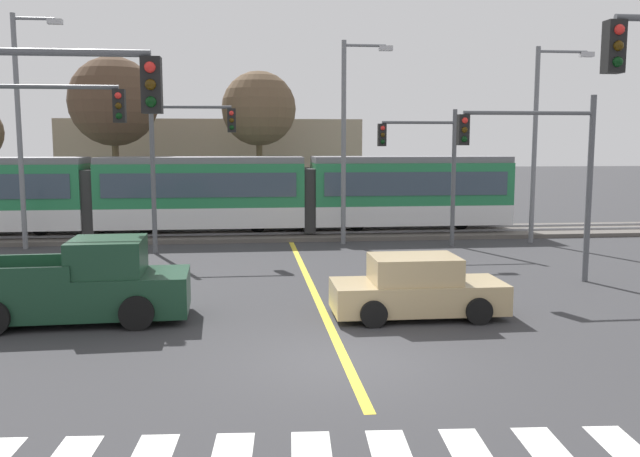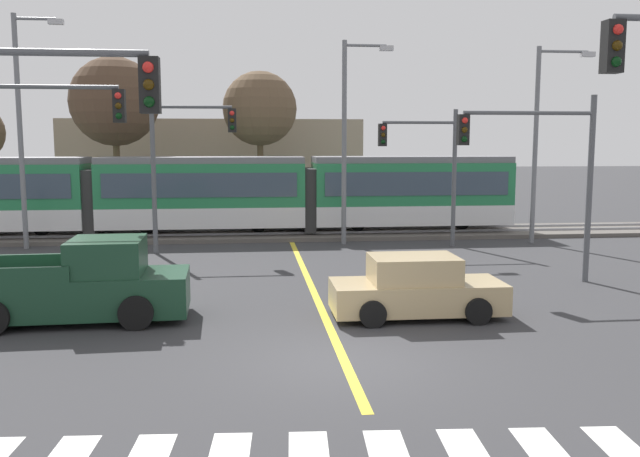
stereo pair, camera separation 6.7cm
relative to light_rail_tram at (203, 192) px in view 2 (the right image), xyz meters
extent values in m
plane|color=#333335|center=(3.86, -17.87, -2.05)|extent=(200.00, 200.00, 0.00)
cube|color=#56514C|center=(3.86, 0.01, -1.96)|extent=(120.00, 4.00, 0.18)
cube|color=#939399|center=(3.86, -0.71, -1.82)|extent=(120.00, 0.08, 0.10)
cube|color=#939399|center=(3.86, 0.73, -1.82)|extent=(120.00, 0.08, 0.10)
cylinder|color=black|center=(-7.03, 0.01, -1.52)|extent=(0.70, 0.20, 0.70)
cube|color=silver|center=(0.00, 0.01, -1.07)|extent=(9.00, 2.60, 0.90)
cube|color=#237A47|center=(0.00, 0.01, 0.33)|extent=(9.00, 2.60, 1.90)
cube|color=#384756|center=(0.00, -1.31, 0.38)|extent=(8.28, 0.04, 1.04)
cube|color=slate|center=(0.00, 0.01, 1.42)|extent=(9.00, 2.39, 0.28)
cylinder|color=black|center=(2.47, 0.01, -1.52)|extent=(0.70, 0.20, 0.70)
cylinder|color=black|center=(-2.48, 0.01, -1.52)|extent=(0.70, 0.20, 0.70)
cube|color=silver|center=(9.50, 0.01, -1.07)|extent=(9.00, 2.60, 0.90)
cube|color=#237A47|center=(9.50, 0.01, 0.33)|extent=(9.00, 2.60, 1.90)
cube|color=#384756|center=(9.50, -1.31, 0.38)|extent=(8.28, 0.04, 1.04)
cube|color=slate|center=(9.50, 0.01, 1.42)|extent=(9.00, 2.39, 0.28)
cylinder|color=black|center=(11.97, 0.01, -1.52)|extent=(0.70, 0.20, 0.70)
cylinder|color=black|center=(7.02, 0.01, -1.52)|extent=(0.70, 0.20, 0.70)
cube|color=#2D2D2D|center=(-4.75, 0.01, -0.37)|extent=(0.50, 2.34, 2.80)
cube|color=#2D2D2D|center=(4.75, 0.01, -0.37)|extent=(0.50, 2.34, 2.80)
cube|color=gold|center=(3.86, -11.25, -2.04)|extent=(0.20, 18.50, 0.01)
cube|color=tan|center=(6.12, -14.66, -1.53)|extent=(4.20, 1.71, 0.72)
cube|color=tan|center=(6.02, -14.66, -0.85)|extent=(2.10, 1.53, 0.64)
cube|color=#384756|center=(7.02, -14.66, -0.85)|extent=(0.10, 1.43, 0.52)
cube|color=#384756|center=(6.02, -13.88, -0.85)|extent=(1.79, 0.04, 0.48)
cylinder|color=black|center=(7.38, -13.81, -1.73)|extent=(0.64, 0.22, 0.64)
cylinder|color=black|center=(7.38, -15.51, -1.73)|extent=(0.64, 0.22, 0.64)
cylinder|color=black|center=(4.86, -13.80, -1.73)|extent=(0.64, 0.22, 0.64)
cylinder|color=black|center=(4.86, -15.50, -1.73)|extent=(0.64, 0.22, 0.64)
cube|color=#193D28|center=(-2.17, -14.19, -1.38)|extent=(5.47, 2.15, 0.96)
cube|color=#193D28|center=(-1.36, -14.16, -0.48)|extent=(1.76, 1.90, 0.84)
cube|color=#384756|center=(-0.61, -14.13, -0.46)|extent=(0.16, 1.70, 0.66)
cube|color=#193D28|center=(-3.42, -13.31, -0.72)|extent=(2.70, 0.22, 0.36)
cube|color=#193D28|center=(-3.35, -15.15, -0.72)|extent=(2.70, 0.22, 0.36)
cylinder|color=black|center=(-0.64, -13.15, -1.65)|extent=(0.81, 0.31, 0.80)
cylinder|color=black|center=(-0.57, -15.11, -1.65)|extent=(0.81, 0.31, 0.80)
cylinder|color=black|center=(-3.77, -13.26, -1.65)|extent=(0.81, 0.31, 0.80)
cylinder|color=#515459|center=(-3.44, -11.38, 3.70)|extent=(4.00, 0.12, 0.12)
cube|color=black|center=(-1.44, -11.38, 3.20)|extent=(0.32, 0.28, 0.90)
sphere|color=red|center=(-1.44, -11.53, 3.47)|extent=(0.18, 0.18, 0.18)
sphere|color=#3A2706|center=(-1.44, -11.53, 3.20)|extent=(0.18, 0.18, 0.18)
sphere|color=black|center=(-1.44, -11.53, 2.93)|extent=(0.18, 0.18, 0.18)
cylinder|color=#515459|center=(12.33, -11.07, 0.79)|extent=(0.18, 0.18, 5.67)
cylinder|color=#515459|center=(10.33, -11.07, 3.08)|extent=(4.00, 0.12, 0.12)
cube|color=black|center=(8.33, -11.07, 2.58)|extent=(0.32, 0.28, 0.90)
sphere|color=red|center=(8.33, -11.22, 2.85)|extent=(0.18, 0.18, 0.18)
sphere|color=#3A2706|center=(8.33, -11.22, 2.58)|extent=(0.18, 0.18, 0.18)
sphere|color=black|center=(8.33, -11.22, 2.31)|extent=(0.18, 0.18, 0.18)
cube|color=black|center=(8.35, -19.16, 3.87)|extent=(0.32, 0.28, 0.90)
sphere|color=red|center=(8.35, -19.31, 4.14)|extent=(0.18, 0.18, 0.18)
sphere|color=#3A2706|center=(8.35, -19.31, 3.87)|extent=(0.18, 0.18, 0.18)
sphere|color=black|center=(8.35, -19.31, 3.60)|extent=(0.18, 0.18, 0.18)
cylinder|color=#515459|center=(-1.54, -4.30, 0.94)|extent=(0.18, 0.18, 5.97)
cylinder|color=#515459|center=(-0.04, -4.30, 3.54)|extent=(3.00, 0.12, 0.12)
cube|color=black|center=(1.46, -4.30, 3.04)|extent=(0.32, 0.28, 0.90)
sphere|color=red|center=(1.46, -4.45, 3.31)|extent=(0.18, 0.18, 0.18)
sphere|color=#3A2706|center=(1.46, -4.45, 3.04)|extent=(0.18, 0.18, 0.18)
sphere|color=black|center=(1.46, -4.45, 2.77)|extent=(0.18, 0.18, 0.18)
cylinder|color=#515459|center=(10.42, -3.62, 0.74)|extent=(0.18, 0.18, 5.58)
cylinder|color=#515459|center=(8.92, -3.62, 3.00)|extent=(3.00, 0.12, 0.12)
cube|color=black|center=(7.42, -3.62, 2.50)|extent=(0.32, 0.28, 0.90)
sphere|color=red|center=(7.42, -3.77, 2.77)|extent=(0.18, 0.18, 0.18)
sphere|color=#3A2706|center=(7.42, -3.77, 2.50)|extent=(0.18, 0.18, 0.18)
sphere|color=black|center=(7.42, -3.77, 2.23)|extent=(0.18, 0.18, 0.18)
cylinder|color=#515459|center=(-1.29, -19.23, 3.64)|extent=(3.50, 0.12, 0.12)
cube|color=black|center=(0.46, -19.23, 3.14)|extent=(0.32, 0.28, 0.90)
sphere|color=red|center=(0.46, -19.38, 3.41)|extent=(0.18, 0.18, 0.18)
sphere|color=#3A2706|center=(0.46, -19.38, 3.14)|extent=(0.18, 0.18, 0.18)
sphere|color=black|center=(0.46, -19.38, 2.87)|extent=(0.18, 0.18, 0.18)
cylinder|color=slate|center=(-6.89, -2.54, 2.56)|extent=(0.20, 0.20, 9.21)
cylinder|color=slate|center=(-6.11, -2.54, 6.97)|extent=(1.57, 0.12, 0.12)
cube|color=#B2B2B7|center=(-5.32, -2.54, 6.87)|extent=(0.56, 0.28, 0.20)
cylinder|color=slate|center=(6.01, -2.65, 2.14)|extent=(0.20, 0.20, 8.37)
cylinder|color=slate|center=(6.87, -2.65, 6.13)|extent=(1.73, 0.12, 0.12)
cube|color=#B2B2B7|center=(7.74, -2.65, 6.03)|extent=(0.56, 0.28, 0.20)
cylinder|color=slate|center=(14.04, -3.15, 2.05)|extent=(0.20, 0.20, 8.18)
cylinder|color=slate|center=(15.09, -3.15, 5.94)|extent=(2.11, 0.12, 0.12)
cube|color=#B2B2B7|center=(16.14, -3.15, 5.84)|extent=(0.56, 0.28, 0.20)
cylinder|color=brown|center=(-4.42, 3.92, 0.64)|extent=(0.32, 0.32, 5.36)
sphere|color=#4C3828|center=(-4.42, 3.92, 4.19)|extent=(4.35, 4.35, 4.35)
cylinder|color=brown|center=(2.69, 5.02, 0.56)|extent=(0.32, 0.32, 5.21)
sphere|color=brown|center=(2.69, 5.02, 3.94)|extent=(3.84, 3.84, 3.84)
cube|color=gray|center=(0.05, 11.50, 0.74)|extent=(17.35, 6.00, 5.57)
camera|label=1|loc=(1.95, -30.58, 2.25)|focal=38.00mm
camera|label=2|loc=(2.02, -30.59, 2.25)|focal=38.00mm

